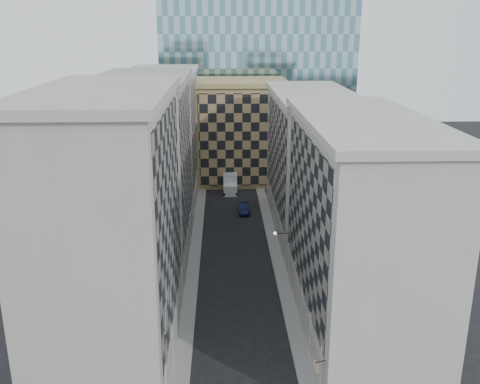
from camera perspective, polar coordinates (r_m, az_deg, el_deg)
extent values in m
cube|color=gray|center=(67.49, -4.93, -7.45)|extent=(1.50, 100.00, 0.15)
cube|color=gray|center=(67.74, 4.04, -7.33)|extent=(1.50, 100.00, 0.15)
cube|color=#A19C91|center=(46.37, -13.55, -4.42)|extent=(10.00, 22.00, 23.00)
cube|color=gray|center=(45.10, -7.60, -2.66)|extent=(0.25, 19.36, 18.00)
cube|color=#A19C91|center=(50.14, -7.16, -15.00)|extent=(0.45, 21.12, 3.20)
cube|color=#A19C91|center=(43.49, -14.66, 10.24)|extent=(10.80, 22.80, 0.70)
cylinder|color=#A19C91|center=(47.53, -7.66, -16.15)|extent=(0.90, 0.90, 4.40)
cylinder|color=#A19C91|center=(52.19, -7.09, -12.82)|extent=(0.90, 0.90, 4.40)
cylinder|color=#A19C91|center=(56.99, -6.63, -10.05)|extent=(0.90, 0.90, 4.40)
cube|color=gray|center=(67.13, -9.96, 2.14)|extent=(10.00, 22.00, 22.00)
cube|color=gray|center=(66.26, -5.84, 3.45)|extent=(0.25, 19.36, 17.00)
cube|color=gray|center=(69.67, -5.63, -5.28)|extent=(0.45, 21.12, 3.20)
cube|color=gray|center=(65.14, -10.49, 11.82)|extent=(10.80, 22.80, 0.70)
cylinder|color=gray|center=(61.91, -6.24, -7.71)|extent=(0.90, 0.90, 4.40)
cylinder|color=gray|center=(66.92, -5.92, -5.71)|extent=(0.90, 0.90, 4.40)
cylinder|color=gray|center=(72.00, -5.64, -4.00)|extent=(0.90, 0.90, 4.40)
cylinder|color=gray|center=(77.14, -5.40, -2.51)|extent=(0.90, 0.90, 4.40)
cube|color=#A19C91|center=(88.50, -8.08, 5.57)|extent=(10.00, 22.00, 21.00)
cube|color=gray|center=(87.83, -4.93, 6.59)|extent=(0.25, 19.36, 16.00)
cube|color=#A19C91|center=(90.35, -4.81, 0.09)|extent=(0.45, 21.12, 3.20)
cube|color=#A19C91|center=(86.97, -8.39, 12.58)|extent=(10.80, 22.80, 0.70)
cylinder|color=#A19C91|center=(82.33, -5.19, -1.21)|extent=(0.90, 0.90, 4.40)
cylinder|color=#A19C91|center=(87.55, -5.00, -0.07)|extent=(0.90, 0.90, 4.40)
cylinder|color=#A19C91|center=(92.81, -4.84, 0.95)|extent=(0.90, 0.90, 4.40)
cylinder|color=#A19C91|center=(98.09, -4.69, 1.86)|extent=(0.90, 0.90, 4.40)
cube|color=#B0A9A1|center=(51.27, 12.44, -4.01)|extent=(10.00, 26.00, 20.00)
cube|color=gray|center=(49.76, 7.09, -2.54)|extent=(0.25, 22.88, 15.00)
cube|color=#B0A9A1|center=(53.93, 6.78, -12.48)|extent=(0.45, 24.96, 3.20)
cube|color=#B0A9A1|center=(48.54, 13.23, 7.45)|extent=(10.80, 26.80, 0.70)
cylinder|color=#B0A9A1|center=(45.02, 9.06, -18.36)|extent=(0.90, 0.90, 4.40)
cylinder|color=#B0A9A1|center=(49.25, 7.91, -14.86)|extent=(0.90, 0.90, 4.40)
cylinder|color=#B0A9A1|center=(53.66, 6.96, -11.91)|extent=(0.90, 0.90, 4.40)
cylinder|color=#B0A9A1|center=(58.19, 6.18, -9.42)|extent=(0.90, 0.90, 4.40)
cylinder|color=#B0A9A1|center=(62.83, 5.52, -7.29)|extent=(0.90, 0.90, 4.40)
cube|color=#B0A9A1|center=(76.62, 7.56, 2.99)|extent=(10.00, 28.00, 19.00)
cube|color=gray|center=(75.61, 3.94, 4.07)|extent=(0.25, 24.64, 14.00)
cube|color=#B0A9A1|center=(78.30, 3.86, -2.64)|extent=(0.45, 26.88, 3.20)
cube|color=#B0A9A1|center=(74.81, 7.86, 10.31)|extent=(10.80, 28.80, 0.70)
cube|color=#9C8153|center=(101.11, 0.09, 6.34)|extent=(16.00, 14.00, 18.00)
cube|color=tan|center=(94.16, 0.25, 5.52)|extent=(15.20, 0.25, 16.50)
cube|color=#9C8153|center=(99.74, 0.09, 11.65)|extent=(16.80, 14.80, 0.80)
cube|color=#312B26|center=(114.10, -1.19, 10.15)|extent=(6.00, 6.00, 28.00)
cube|color=#312B26|center=(113.20, -1.24, 17.55)|extent=(7.00, 7.00, 1.40)
cylinder|color=gray|center=(40.85, -7.92, -12.66)|extent=(0.10, 2.33, 2.33)
cylinder|color=gray|center=(44.34, -7.41, -10.08)|extent=(0.10, 2.33, 2.33)
cylinder|color=black|center=(59.83, 4.62, -4.40)|extent=(1.80, 0.08, 0.08)
sphere|color=#FFE5B2|center=(59.74, 3.76, -4.41)|extent=(0.36, 0.36, 0.36)
cube|color=silver|center=(93.03, -1.04, 0.25)|extent=(2.33, 2.54, 1.90)
cube|color=silver|center=(95.46, -1.06, 1.12)|extent=(2.43, 3.80, 3.26)
cylinder|color=black|center=(92.36, -1.68, -0.20)|extent=(0.32, 0.95, 0.95)
cylinder|color=black|center=(92.39, -0.38, -0.18)|extent=(0.32, 0.95, 0.95)
cylinder|color=black|center=(96.99, -1.69, 0.67)|extent=(0.32, 0.95, 0.95)
cylinder|color=black|center=(97.02, -0.45, 0.68)|extent=(0.32, 0.95, 0.95)
imported|color=#0E1134|center=(84.30, 0.38, -1.71)|extent=(1.70, 4.71, 1.55)
cylinder|color=black|center=(42.44, 8.58, -17.45)|extent=(0.82, 0.35, 0.06)
cube|color=beige|center=(42.64, 8.12, -17.95)|extent=(0.32, 0.72, 0.75)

